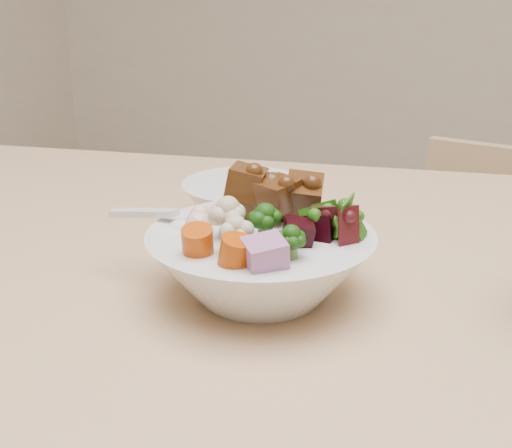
# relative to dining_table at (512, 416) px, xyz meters

# --- Properties ---
(dining_table) EXTENTS (1.85, 1.21, 0.81)m
(dining_table) POSITION_rel_dining_table_xyz_m (0.00, 0.00, 0.00)
(dining_table) COLOR tan
(dining_table) RESTS_ON ground
(chair_far) EXTENTS (0.42, 0.42, 0.78)m
(chair_far) POSITION_rel_dining_table_xyz_m (-0.03, 0.68, -0.29)
(chair_far) COLOR tan
(chair_far) RESTS_ON ground
(food_bowl) EXTENTS (0.21, 0.21, 0.11)m
(food_bowl) POSITION_rel_dining_table_xyz_m (-0.23, -0.01, 0.12)
(food_bowl) COLOR silver
(food_bowl) RESTS_ON dining_table
(soup_spoon) EXTENTS (0.11, 0.04, 0.02)m
(soup_spoon) POSITION_rel_dining_table_xyz_m (-0.31, -0.02, 0.14)
(soup_spoon) COLOR silver
(soup_spoon) RESTS_ON food_bowl
(side_bowl) EXTENTS (0.15, 0.15, 0.05)m
(side_bowl) POSITION_rel_dining_table_xyz_m (-0.31, 0.16, 0.11)
(side_bowl) COLOR silver
(side_bowl) RESTS_ON dining_table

